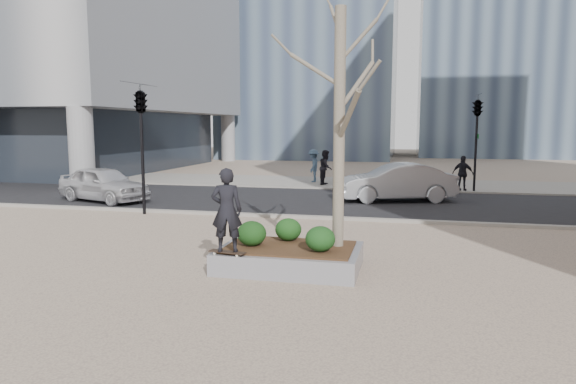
% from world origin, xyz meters
% --- Properties ---
extents(ground, '(120.00, 120.00, 0.00)m').
position_xyz_m(ground, '(0.00, 0.00, 0.00)').
color(ground, tan).
rests_on(ground, ground).
extents(street, '(60.00, 8.00, 0.02)m').
position_xyz_m(street, '(0.00, 10.00, 0.01)').
color(street, black).
rests_on(street, ground).
extents(far_sidewalk, '(60.00, 6.00, 0.02)m').
position_xyz_m(far_sidewalk, '(0.00, 17.00, 0.01)').
color(far_sidewalk, gray).
rests_on(far_sidewalk, ground).
extents(planter, '(3.00, 2.00, 0.45)m').
position_xyz_m(planter, '(1.00, 0.00, 0.23)').
color(planter, gray).
rests_on(planter, ground).
extents(planter_mulch, '(2.70, 1.70, 0.04)m').
position_xyz_m(planter_mulch, '(1.00, 0.00, 0.47)').
color(planter_mulch, '#382314').
rests_on(planter_mulch, planter).
extents(sycamore_tree, '(2.80, 2.80, 6.60)m').
position_xyz_m(sycamore_tree, '(2.00, 0.30, 3.79)').
color(sycamore_tree, gray).
rests_on(sycamore_tree, planter_mulch).
extents(shrub_left, '(0.63, 0.63, 0.54)m').
position_xyz_m(shrub_left, '(0.19, -0.14, 0.76)').
color(shrub_left, '#194014').
rests_on(shrub_left, planter_mulch).
extents(shrub_middle, '(0.59, 0.59, 0.51)m').
position_xyz_m(shrub_middle, '(0.85, 0.53, 0.74)').
color(shrub_middle, '#153B12').
rests_on(shrub_middle, planter_mulch).
extents(shrub_right, '(0.62, 0.62, 0.52)m').
position_xyz_m(shrub_right, '(1.72, -0.31, 0.75)').
color(shrub_right, '#123B15').
rests_on(shrub_right, planter_mulch).
extents(skateboard, '(0.80, 0.33, 0.08)m').
position_xyz_m(skateboard, '(-0.10, -0.88, 0.49)').
color(skateboard, black).
rests_on(skateboard, planter).
extents(skateboarder, '(0.70, 0.54, 1.70)m').
position_xyz_m(skateboarder, '(-0.10, -0.88, 1.38)').
color(skateboarder, black).
rests_on(skateboarder, skateboard).
extents(police_car, '(4.48, 2.96, 1.42)m').
position_xyz_m(police_car, '(-8.57, 7.94, 0.73)').
color(police_car, silver).
rests_on(police_car, street).
extents(car_silver, '(4.94, 2.91, 1.54)m').
position_xyz_m(car_silver, '(3.01, 10.66, 0.79)').
color(car_silver, '#ACB0B5').
rests_on(car_silver, street).
extents(pedestrian_a, '(0.71, 0.90, 1.80)m').
position_xyz_m(pedestrian_a, '(-0.70, 15.94, 0.92)').
color(pedestrian_a, black).
rests_on(pedestrian_a, far_sidewalk).
extents(pedestrian_b, '(0.70, 1.17, 1.78)m').
position_xyz_m(pedestrian_b, '(-1.55, 16.98, 0.92)').
color(pedestrian_b, '#374D64').
rests_on(pedestrian_b, far_sidewalk).
extents(pedestrian_c, '(1.05, 0.73, 1.66)m').
position_xyz_m(pedestrian_c, '(5.99, 14.69, 0.85)').
color(pedestrian_c, black).
rests_on(pedestrian_c, far_sidewalk).
extents(traffic_light_near, '(0.60, 2.48, 4.50)m').
position_xyz_m(traffic_light_near, '(-5.50, 5.60, 2.25)').
color(traffic_light_near, black).
rests_on(traffic_light_near, ground).
extents(traffic_light_far, '(0.60, 2.48, 4.50)m').
position_xyz_m(traffic_light_far, '(6.50, 14.60, 2.25)').
color(traffic_light_far, black).
rests_on(traffic_light_far, ground).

